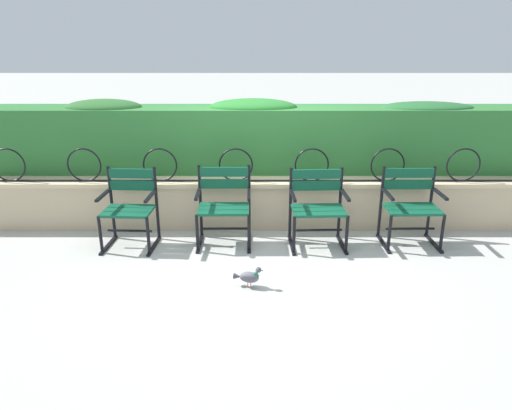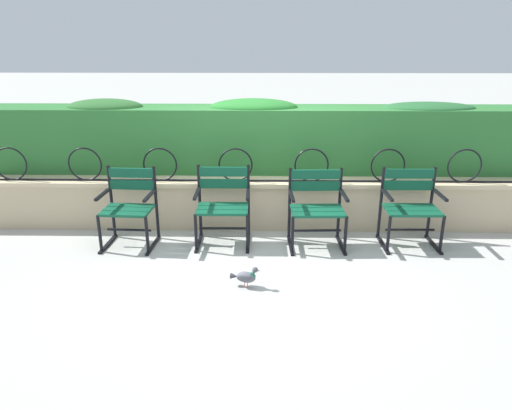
{
  "view_description": "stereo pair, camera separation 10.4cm",
  "coord_description": "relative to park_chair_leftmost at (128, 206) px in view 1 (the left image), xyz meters",
  "views": [
    {
      "loc": [
        -0.02,
        -4.75,
        2.27
      ],
      "look_at": [
        0.0,
        0.09,
        0.55
      ],
      "focal_mm": 32.85,
      "sensor_mm": 36.0,
      "label": 1
    },
    {
      "loc": [
        0.09,
        -4.75,
        2.27
      ],
      "look_at": [
        0.0,
        0.09,
        0.55
      ],
      "focal_mm": 32.85,
      "sensor_mm": 36.0,
      "label": 2
    }
  ],
  "objects": [
    {
      "name": "park_chair_centre_right",
      "position": [
        2.15,
        0.02,
        0.0
      ],
      "size": [
        0.65,
        0.54,
        0.88
      ],
      "color": "#0F4C33",
      "rests_on": "ground"
    },
    {
      "name": "park_chair_centre_left",
      "position": [
        1.07,
        0.07,
        0.0
      ],
      "size": [
        0.62,
        0.53,
        0.9
      ],
      "color": "#0F4C33",
      "rests_on": "ground"
    },
    {
      "name": "pigeon_near_chairs",
      "position": [
        1.37,
        -1.01,
        -0.36
      ],
      "size": [
        0.29,
        0.14,
        0.22
      ],
      "color": "#5B5B66",
      "rests_on": "ground"
    },
    {
      "name": "iron_arch_fence",
      "position": [
        1.23,
        0.49,
        0.33
      ],
      "size": [
        7.03,
        0.02,
        0.42
      ],
      "color": "black",
      "rests_on": "stone_wall"
    },
    {
      "name": "stone_wall",
      "position": [
        1.46,
        0.57,
        -0.16
      ],
      "size": [
        7.58,
        0.41,
        0.62
      ],
      "color": "tan",
      "rests_on": "ground"
    },
    {
      "name": "ground_plane",
      "position": [
        1.46,
        -0.28,
        -0.47
      ],
      "size": [
        60.0,
        60.0,
        0.0
      ],
      "primitive_type": "plane",
      "color": "#ADADA8"
    },
    {
      "name": "hedge_row",
      "position": [
        1.45,
        1.07,
        0.59
      ],
      "size": [
        7.42,
        0.66,
        0.94
      ],
      "color": "#2D7033",
      "rests_on": "stone_wall"
    },
    {
      "name": "park_chair_leftmost",
      "position": [
        0.0,
        0.0,
        0.0
      ],
      "size": [
        0.61,
        0.55,
        0.89
      ],
      "color": "#0F4C33",
      "rests_on": "ground"
    },
    {
      "name": "park_chair_rightmost",
      "position": [
        3.23,
        0.06,
        0.0
      ],
      "size": [
        0.64,
        0.53,
        0.88
      ],
      "color": "#0F4C33",
      "rests_on": "ground"
    }
  ]
}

